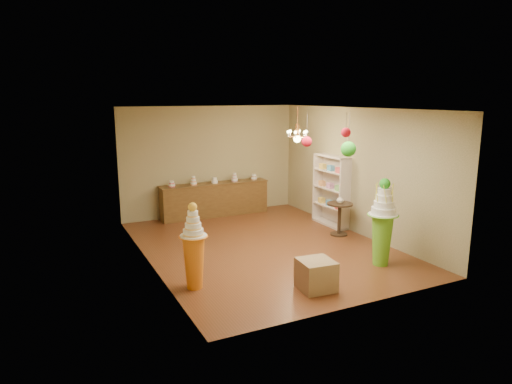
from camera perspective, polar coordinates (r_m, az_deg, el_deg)
name	(u,v)px	position (r m, az deg, el deg)	size (l,w,h in m)	color
floor	(264,246)	(10.15, 0.95, -6.81)	(6.50, 6.50, 0.00)	#5A2E18
ceiling	(264,109)	(9.62, 1.01, 10.37)	(6.50, 6.50, 0.00)	white
wall_back	(210,161)	(12.72, -5.72, 3.90)	(5.00, 0.04, 3.00)	gray
wall_front	(361,214)	(7.11, 13.00, -2.71)	(5.00, 0.04, 3.00)	gray
wall_left	(147,190)	(8.94, -13.44, 0.24)	(0.04, 6.50, 3.00)	gray
wall_right	(357,171)	(11.12, 12.53, 2.53)	(0.04, 6.50, 3.00)	gray
pedestal_green	(382,228)	(9.20, 15.51, -4.41)	(0.60, 0.60, 1.73)	#60B227
pedestal_orange	(194,254)	(7.93, -7.77, -7.73)	(0.47, 0.47, 1.52)	orange
burlap_riser	(316,275)	(7.99, 7.51, -10.22)	(0.57, 0.57, 0.52)	#8C704C
sideboard	(215,199)	(12.64, -5.18, -0.85)	(3.04, 0.54, 1.16)	brown
shelving_unit	(331,190)	(11.76, 9.36, 0.19)	(0.33, 1.20, 1.80)	beige
round_table	(339,214)	(11.00, 10.40, -2.78)	(0.62, 0.62, 0.78)	black
vase	(340,199)	(10.92, 10.47, -0.92)	(0.17, 0.17, 0.17)	beige
pom_red_left	(307,142)	(8.10, 6.36, 6.29)	(0.18, 0.18, 0.62)	#3C342B
pom_green_mid	(348,149)	(8.35, 11.47, 5.28)	(0.27, 0.27, 0.81)	#3C342B
pom_red_right	(346,132)	(7.66, 11.17, 7.32)	(0.16, 0.16, 0.41)	#3C342B
chandelier	(297,137)	(11.09, 5.18, 6.91)	(0.64, 0.64, 0.85)	#DC8C4D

